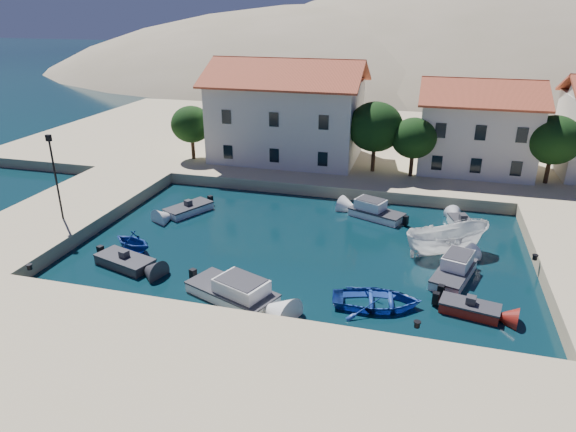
% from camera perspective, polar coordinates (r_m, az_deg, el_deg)
% --- Properties ---
extents(ground, '(400.00, 400.00, 0.00)m').
position_cam_1_polar(ground, '(27.16, -3.62, -12.36)').
color(ground, black).
rests_on(ground, ground).
extents(quay_south, '(52.00, 12.00, 1.00)m').
position_cam_1_polar(quay_south, '(22.50, -8.83, -19.65)').
color(quay_south, tan).
rests_on(quay_south, ground).
extents(quay_west, '(8.00, 20.00, 1.00)m').
position_cam_1_polar(quay_west, '(43.44, -23.58, 0.33)').
color(quay_west, tan).
rests_on(quay_west, ground).
extents(quay_north, '(80.00, 36.00, 1.00)m').
position_cam_1_polar(quay_north, '(61.14, 9.74, 7.96)').
color(quay_north, tan).
rests_on(quay_north, ground).
extents(hills, '(254.00, 176.00, 99.00)m').
position_cam_1_polar(hills, '(150.35, 19.84, 6.15)').
color(hills, gray).
rests_on(hills, ground).
extents(building_left, '(14.70, 9.45, 9.70)m').
position_cam_1_polar(building_left, '(51.72, -0.11, 11.83)').
color(building_left, silver).
rests_on(building_left, quay_north).
extents(building_mid, '(10.50, 8.40, 8.30)m').
position_cam_1_polar(building_mid, '(51.26, 20.29, 9.55)').
color(building_mid, silver).
rests_on(building_mid, quay_north).
extents(trees, '(37.30, 5.30, 6.45)m').
position_cam_1_polar(trees, '(47.77, 11.47, 9.15)').
color(trees, '#382314').
rests_on(trees, quay_north).
extents(lamppost, '(0.35, 0.25, 6.22)m').
position_cam_1_polar(lamppost, '(39.76, -24.54, 4.75)').
color(lamppost, black).
rests_on(lamppost, quay_west).
extents(bollards, '(29.36, 9.56, 0.30)m').
position_cam_1_polar(bollards, '(29.10, 4.06, -7.12)').
color(bollards, black).
rests_on(bollards, ground).
extents(motorboat_grey_sw, '(4.26, 2.80, 1.25)m').
position_cam_1_polar(motorboat_grey_sw, '(34.47, -17.65, -4.84)').
color(motorboat_grey_sw, '#323237').
rests_on(motorboat_grey_sw, ground).
extents(cabin_cruiser_south, '(5.86, 4.14, 1.60)m').
position_cam_1_polar(cabin_cruiser_south, '(29.55, -6.27, -8.22)').
color(cabin_cruiser_south, white).
rests_on(cabin_cruiser_south, ground).
extents(rowboat_south, '(5.36, 4.20, 1.01)m').
position_cam_1_polar(rowboat_south, '(29.31, 9.79, -9.80)').
color(rowboat_south, '#1C3F9C').
rests_on(rowboat_south, ground).
extents(motorboat_red_se, '(3.32, 1.96, 1.25)m').
position_cam_1_polar(motorboat_red_se, '(29.77, 19.54, -9.67)').
color(motorboat_red_se, maroon).
rests_on(motorboat_red_se, ground).
extents(cabin_cruiser_east, '(3.00, 4.74, 1.60)m').
position_cam_1_polar(cabin_cruiser_east, '(32.87, 17.95, -5.91)').
color(cabin_cruiser_east, white).
rests_on(cabin_cruiser_east, ground).
extents(boat_east, '(6.26, 4.84, 2.29)m').
position_cam_1_polar(boat_east, '(36.14, 17.04, -3.98)').
color(boat_east, white).
rests_on(boat_east, ground).
extents(motorboat_white_ne, '(2.21, 3.26, 1.25)m').
position_cam_1_polar(motorboat_white_ne, '(40.44, 18.78, -0.85)').
color(motorboat_white_ne, white).
rests_on(motorboat_white_ne, ground).
extents(rowboat_west, '(3.79, 3.52, 1.64)m').
position_cam_1_polar(rowboat_west, '(36.55, -16.77, -3.63)').
color(rowboat_west, '#1C3F9C').
rests_on(rowboat_west, ground).
extents(motorboat_white_west, '(3.27, 4.23, 1.25)m').
position_cam_1_polar(motorboat_white_west, '(41.87, -10.98, 0.76)').
color(motorboat_white_west, white).
rests_on(motorboat_white_west, ground).
extents(cabin_cruiser_north, '(4.57, 3.29, 1.60)m').
position_cam_1_polar(cabin_cruiser_north, '(40.56, 9.82, 0.40)').
color(cabin_cruiser_north, white).
rests_on(cabin_cruiser_north, ground).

